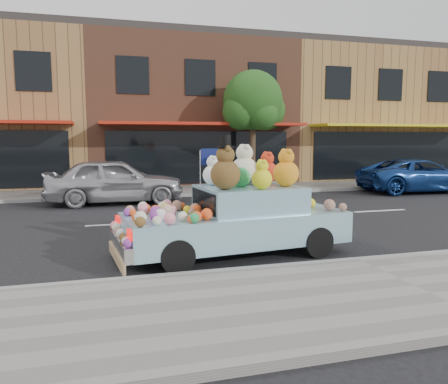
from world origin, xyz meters
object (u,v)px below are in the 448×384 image
object	(u,v)px
art_car	(237,214)
street_tree	(253,106)
car_blue	(419,175)
car_silver	(115,181)

from	to	relation	value
art_car	street_tree	bearing A→B (deg)	63.00
car_blue	art_car	size ratio (longest dim) A/B	1.09
street_tree	car_silver	bearing A→B (deg)	-156.11
street_tree	car_blue	distance (m)	7.69
car_blue	art_car	distance (m)	12.86
street_tree	car_silver	xyz separation A→B (m)	(-6.02, -2.67, -2.89)
car_silver	street_tree	bearing A→B (deg)	-64.96
car_silver	car_blue	distance (m)	12.55
street_tree	car_blue	size ratio (longest dim) A/B	1.03
car_blue	street_tree	bearing A→B (deg)	71.36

